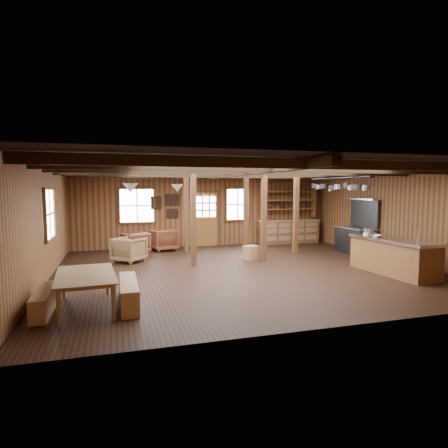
% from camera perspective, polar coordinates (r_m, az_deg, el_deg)
% --- Properties ---
extents(room, '(10.04, 9.04, 2.84)m').
position_cam_1_polar(room, '(10.23, 3.05, 0.75)').
color(room, black).
rests_on(room, ground).
extents(ceiling_joists, '(9.80, 8.82, 0.18)m').
position_cam_1_polar(ceiling_joists, '(10.37, 2.76, 7.89)').
color(ceiling_joists, black).
rests_on(ceiling_joists, ceiling).
extents(timber_posts, '(3.95, 2.35, 2.80)m').
position_cam_1_polar(timber_posts, '(12.36, 2.13, 1.57)').
color(timber_posts, '#4A2415').
rests_on(timber_posts, floor).
extents(back_door, '(1.02, 0.08, 2.15)m').
position_cam_1_polar(back_door, '(14.54, -2.77, 0.09)').
color(back_door, brown).
rests_on(back_door, floor).
extents(window_back_left, '(1.32, 0.06, 1.32)m').
position_cam_1_polar(window_back_left, '(14.12, -13.12, 2.73)').
color(window_back_left, white).
rests_on(window_back_left, wall_back).
extents(window_back_right, '(1.02, 0.06, 1.32)m').
position_cam_1_polar(window_back_right, '(14.85, 2.09, 3.00)').
color(window_back_right, white).
rests_on(window_back_right, wall_back).
extents(window_left, '(0.14, 1.24, 1.32)m').
position_cam_1_polar(window_left, '(10.27, -25.12, 1.37)').
color(window_left, white).
rests_on(window_left, wall_back).
extents(notice_boards, '(1.08, 0.03, 0.90)m').
position_cam_1_polar(notice_boards, '(14.22, -8.68, 2.98)').
color(notice_boards, silver).
rests_on(notice_boards, wall_back).
extents(back_counter, '(2.55, 0.60, 2.45)m').
position_cam_1_polar(back_counter, '(15.49, 9.78, -0.69)').
color(back_counter, brown).
rests_on(back_counter, floor).
extents(pendant_lamps, '(1.86, 2.36, 0.66)m').
position_cam_1_polar(pendant_lamps, '(10.68, -10.27, 5.44)').
color(pendant_lamps, '#2B2B2E').
rests_on(pendant_lamps, ceiling).
extents(pot_rack, '(0.38, 3.00, 0.42)m').
position_cam_1_polar(pot_rack, '(11.92, 16.58, 5.50)').
color(pot_rack, '#2B2B2E').
rests_on(pot_rack, ceiling).
extents(kitchen_island, '(1.02, 2.55, 1.20)m').
position_cam_1_polar(kitchen_island, '(10.80, 24.36, -4.42)').
color(kitchen_island, brown).
rests_on(kitchen_island, floor).
extents(step_stool, '(0.60, 0.53, 0.44)m').
position_cam_1_polar(step_stool, '(11.82, 4.13, -4.38)').
color(step_stool, '#8D6340').
rests_on(step_stool, floor).
extents(commercial_range, '(0.79, 1.54, 1.90)m').
position_cam_1_polar(commercial_range, '(13.72, 19.68, -1.64)').
color(commercial_range, '#2B2B2E').
rests_on(commercial_range, floor).
extents(dining_table, '(1.18, 1.94, 0.66)m').
position_cam_1_polar(dining_table, '(7.53, -19.99, -9.58)').
color(dining_table, olive).
rests_on(dining_table, floor).
extents(bench_wall, '(0.28, 1.48, 0.41)m').
position_cam_1_polar(bench_wall, '(7.65, -25.66, -10.52)').
color(bench_wall, '#8D6340').
rests_on(bench_wall, floor).
extents(bench_aisle, '(0.32, 1.70, 0.47)m').
position_cam_1_polar(bench_aisle, '(7.54, -14.31, -10.13)').
color(bench_aisle, '#8D6340').
rests_on(bench_aisle, floor).
extents(armchair_a, '(1.02, 1.03, 0.73)m').
position_cam_1_polar(armchair_a, '(13.22, -13.34, -2.84)').
color(armchair_a, brown).
rests_on(armchair_a, floor).
extents(armchair_b, '(1.00, 1.02, 0.78)m').
position_cam_1_polar(armchair_b, '(13.65, -9.13, -2.40)').
color(armchair_b, brown).
rests_on(armchair_b, floor).
extents(armchair_c, '(1.16, 1.16, 0.76)m').
position_cam_1_polar(armchair_c, '(11.77, -14.26, -3.80)').
color(armchair_c, olive).
rests_on(armchair_c, floor).
extents(counter_pot, '(0.28, 0.28, 0.17)m').
position_cam_1_polar(counter_pot, '(11.37, 21.17, -1.04)').
color(counter_pot, silver).
rests_on(counter_pot, kitchen_island).
extents(bowl, '(0.36, 0.36, 0.07)m').
position_cam_1_polar(bowl, '(10.74, 22.20, -1.71)').
color(bowl, silver).
rests_on(bowl, kitchen_island).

